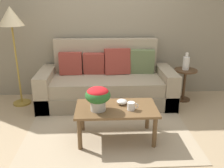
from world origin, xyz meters
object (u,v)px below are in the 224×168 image
(couch, at_px, (107,84))
(side_table, at_px, (185,79))
(coffee_table, at_px, (116,112))
(potted_plant, at_px, (98,96))
(snack_bowl, at_px, (122,102))
(coffee_mug, at_px, (131,106))
(table_vase, at_px, (186,63))
(floor_lamp, at_px, (11,22))

(couch, distance_m, side_table, 1.37)
(coffee_table, height_order, potted_plant, potted_plant)
(potted_plant, height_order, snack_bowl, potted_plant)
(side_table, height_order, potted_plant, potted_plant)
(coffee_table, bearing_deg, coffee_mug, -23.91)
(coffee_table, height_order, coffee_mug, coffee_mug)
(snack_bowl, distance_m, table_vase, 1.66)
(potted_plant, distance_m, snack_bowl, 0.37)
(coffee_mug, bearing_deg, table_vase, 49.34)
(couch, xyz_separation_m, potted_plant, (-0.14, -1.25, 0.29))
(table_vase, bearing_deg, side_table, -16.05)
(coffee_table, distance_m, floor_lamp, 2.21)
(coffee_mug, relative_size, snack_bowl, 1.02)
(couch, bearing_deg, side_table, 0.67)
(couch, distance_m, coffee_table, 1.19)
(coffee_mug, height_order, snack_bowl, coffee_mug)
(snack_bowl, bearing_deg, floor_lamp, 146.20)
(snack_bowl, bearing_deg, potted_plant, -153.68)
(snack_bowl, bearing_deg, coffee_mug, -59.01)
(couch, xyz_separation_m, side_table, (1.37, 0.02, 0.06))
(side_table, relative_size, snack_bowl, 4.16)
(coffee_table, relative_size, side_table, 1.78)
(floor_lamp, height_order, snack_bowl, floor_lamp)
(potted_plant, height_order, table_vase, table_vase)
(coffee_table, bearing_deg, snack_bowl, 47.84)
(couch, bearing_deg, table_vase, 0.76)
(floor_lamp, xyz_separation_m, table_vase, (2.85, 0.02, -0.69))
(side_table, height_order, table_vase, table_vase)
(side_table, distance_m, potted_plant, 1.99)
(coffee_table, height_order, floor_lamp, floor_lamp)
(coffee_table, distance_m, side_table, 1.77)
(couch, relative_size, snack_bowl, 16.50)
(potted_plant, distance_m, coffee_mug, 0.43)
(coffee_table, bearing_deg, couch, 94.01)
(couch, relative_size, coffee_mug, 16.24)
(side_table, height_order, floor_lamp, floor_lamp)
(couch, bearing_deg, potted_plant, -96.55)
(floor_lamp, bearing_deg, potted_plant, -43.07)
(potted_plant, relative_size, coffee_mug, 2.20)
(coffee_table, bearing_deg, floor_lamp, 142.83)
(coffee_mug, distance_m, snack_bowl, 0.19)
(coffee_table, distance_m, coffee_mug, 0.23)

